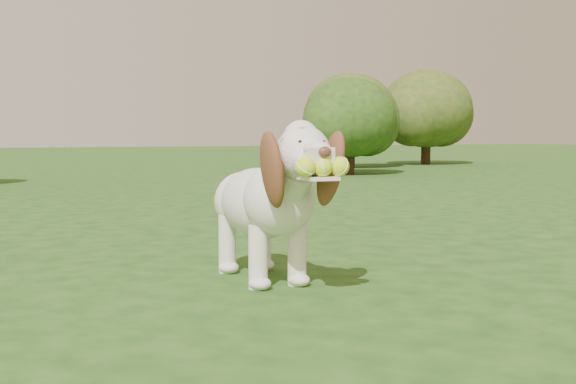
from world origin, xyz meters
name	(u,v)px	position (x,y,z in m)	size (l,w,h in m)	color
ground	(244,307)	(0.00, 0.00, 0.00)	(80.00, 80.00, 0.00)	#1C3F12
dog	(268,197)	(0.30, 0.43, 0.42)	(0.42, 1.20, 0.78)	white
shrub_h	(426,109)	(9.45, 11.64, 1.34)	(2.20, 2.20, 2.28)	#382314
shrub_f	(350,112)	(6.85, 10.83, 1.21)	(1.98, 1.98, 2.05)	#382314
shrub_d	(350,118)	(5.47, 8.50, 1.02)	(1.68, 1.68, 1.74)	#382314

